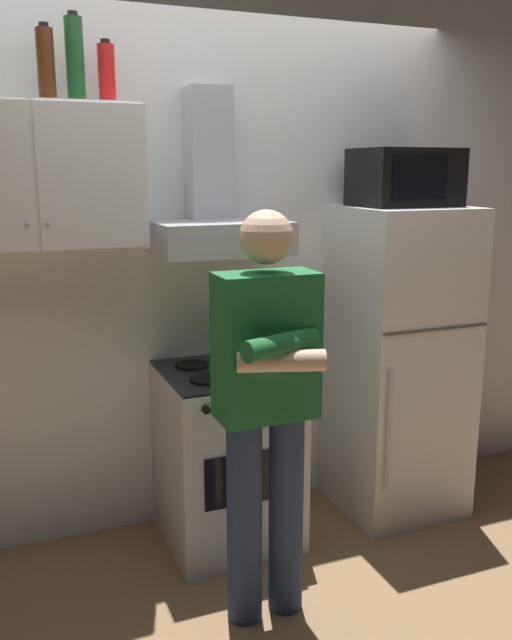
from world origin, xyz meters
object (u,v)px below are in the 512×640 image
person_standing (266,404)px  cooking_pot (262,359)px  upper_cabinet (32,177)px  microwave (405,178)px  range_hood (216,210)px  bottle_rum_dark (46,64)px  bottle_wine_green (75,59)px  refrigerator (398,362)px  stove_oven (227,455)px  bottle_soda_red (107,74)px

person_standing → cooking_pot: 0.52m
upper_cabinet → microwave: upper_cabinet is taller
range_hood → microwave: bearing=-6.5°
upper_cabinet → bottle_rum_dark: bottle_rum_dark is taller
microwave → bottle_wine_green: size_ratio=1.35×
refrigerator → person_standing: size_ratio=0.98×
upper_cabinet → person_standing: size_ratio=0.55×
cooking_pot → stove_oven: bearing=137.5°
range_hood → bottle_soda_red: bottle_soda_red is taller
cooking_pot → bottle_soda_red: 1.40m
person_standing → cooking_pot: size_ratio=6.00×
stove_oven → upper_cabinet: bearing=171.1°
bottle_wine_green → bottle_soda_red: bottle_wine_green is taller
refrigerator → cooking_pot: size_ratio=5.85×
cooking_pot → bottle_rum_dark: bottle_rum_dark is taller
upper_cabinet → refrigerator: 2.00m
stove_oven → bottle_wine_green: 1.89m
stove_oven → range_hood: range_hood is taller
range_hood → microwave: range_hood is taller
refrigerator → bottle_wine_green: bottle_wine_green is taller
cooking_pot → bottle_wine_green: size_ratio=0.77×
microwave → bottle_rum_dark: bottle_rum_dark is taller
range_hood → bottle_wine_green: size_ratio=2.11×
upper_cabinet → bottle_soda_red: (0.33, 0.03, 0.42)m
cooking_pot → microwave: bearing=9.6°
refrigerator → person_standing: 1.17m
range_hood → person_standing: 1.01m
stove_oven → bottle_soda_red: (-0.47, 0.15, 1.74)m
range_hood → stove_oven: bearing=-90.0°
bottle_wine_green → bottle_rum_dark: bearing=-179.3°
person_standing → bottle_rum_dark: bearing=131.8°
person_standing → bottle_wine_green: bearing=126.3°
cooking_pot → upper_cabinet: bearing=165.3°
cooking_pot → bottle_rum_dark: bearing=163.1°
stove_oven → refrigerator: size_ratio=0.55×
person_standing → cooking_pot: (0.18, 0.49, 0.03)m
range_hood → person_standing: size_ratio=0.46×
upper_cabinet → range_hood: (0.80, 0.00, -0.15)m
stove_oven → bottle_soda_red: 1.81m
upper_cabinet → cooking_pot: (0.93, -0.24, -0.82)m
bottle_wine_green → bottle_rum_dark: bottle_wine_green is taller
stove_oven → bottle_rum_dark: bearing=169.2°
upper_cabinet → bottle_wine_green: size_ratio=2.54×
upper_cabinet → stove_oven: (0.80, -0.13, -1.32)m
stove_oven → person_standing: 0.77m
refrigerator → person_standing: person_standing is taller
upper_cabinet → bottle_wine_green: (0.20, 0.01, 0.47)m
stove_oven → bottle_soda_red: size_ratio=3.36×
microwave → upper_cabinet: bearing=176.5°
upper_cabinet → range_hood: size_ratio=1.20×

